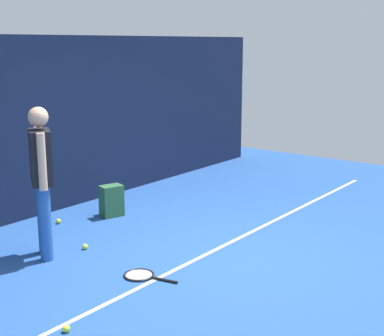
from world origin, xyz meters
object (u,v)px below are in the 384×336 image
tennis_racket (141,275)px  backpack (111,201)px  tennis_player (42,173)px  tennis_ball_by_fence (58,221)px  tennis_ball_far_left (66,329)px  tennis_ball_near_player (85,247)px

tennis_racket → backpack: backpack is taller
tennis_player → tennis_ball_by_fence: tennis_player is taller
tennis_racket → backpack: 2.18m
tennis_ball_far_left → backpack: bearing=39.0°
tennis_player → tennis_racket: size_ratio=2.67×
tennis_player → tennis_ball_by_fence: (0.84, 0.82, -0.93)m
tennis_racket → tennis_ball_far_left: 1.26m
tennis_ball_near_player → tennis_ball_by_fence: bearing=66.9°
backpack → tennis_ball_far_left: (-2.51, -2.03, -0.18)m
tennis_racket → tennis_ball_far_left: bearing=90.8°
tennis_racket → tennis_ball_near_player: bearing=-21.3°
tennis_player → tennis_ball_near_player: (0.41, -0.19, -0.93)m
backpack → tennis_ball_by_fence: size_ratio=6.67×
tennis_player → tennis_ball_near_player: size_ratio=25.76×
tennis_player → tennis_ball_far_left: tennis_player is taller
tennis_player → tennis_ball_by_fence: size_ratio=25.76×
tennis_ball_by_fence → tennis_racket: bearing=-106.3°
tennis_player → backpack: bearing=142.4°
tennis_player → tennis_ball_far_left: bearing=0.9°
tennis_racket → tennis_ball_near_player: tennis_ball_near_player is taller
tennis_racket → tennis_ball_near_player: (0.17, 1.06, 0.02)m
tennis_ball_near_player → tennis_ball_by_fence: (0.43, 1.01, 0.00)m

